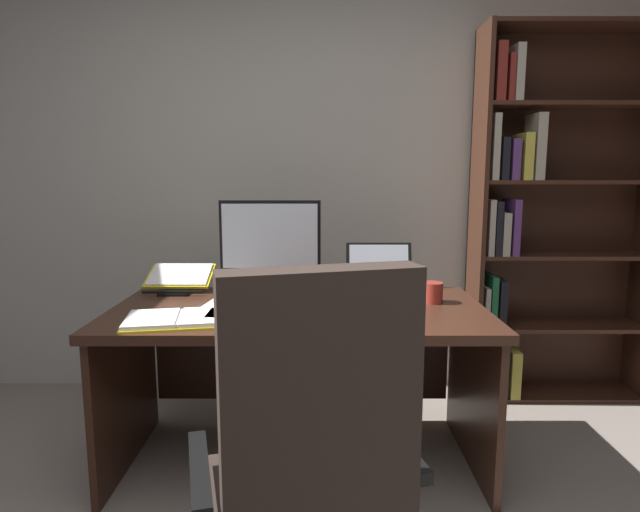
% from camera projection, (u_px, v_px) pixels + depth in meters
% --- Properties ---
extents(wall_back, '(5.35, 0.12, 2.52)m').
position_uv_depth(wall_back, '(310.00, 179.00, 3.14)').
color(wall_back, '#B2ADA3').
rests_on(wall_back, ground).
extents(desk, '(1.61, 0.81, 0.72)m').
position_uv_depth(desk, '(300.00, 344.00, 2.39)').
color(desk, '#381E14').
rests_on(desk, ground).
extents(bookshelf, '(1.00, 0.29, 2.08)m').
position_uv_depth(bookshelf, '(542.00, 222.00, 2.98)').
color(bookshelf, '#381E14').
rests_on(bookshelf, ground).
extents(office_chair, '(0.69, 0.60, 1.08)m').
position_uv_depth(office_chair, '(310.00, 493.00, 1.39)').
color(office_chair, black).
rests_on(office_chair, ground).
extents(monitor, '(0.48, 0.16, 0.45)m').
position_uv_depth(monitor, '(270.00, 246.00, 2.53)').
color(monitor, black).
rests_on(monitor, desk).
extents(laptop, '(0.33, 0.29, 0.23)m').
position_uv_depth(laptop, '(381.00, 282.00, 2.56)').
color(laptop, black).
rests_on(laptop, desk).
extents(keyboard, '(0.42, 0.15, 0.02)m').
position_uv_depth(keyboard, '(260.00, 315.00, 2.11)').
color(keyboard, black).
rests_on(keyboard, desk).
extents(computer_mouse, '(0.06, 0.10, 0.04)m').
position_uv_depth(computer_mouse, '(335.00, 313.00, 2.11)').
color(computer_mouse, black).
rests_on(computer_mouse, desk).
extents(reading_stand_with_book, '(0.32, 0.27, 0.12)m').
position_uv_depth(reading_stand_with_book, '(179.00, 278.00, 2.61)').
color(reading_stand_with_book, black).
rests_on(reading_stand_with_book, desk).
extents(open_binder, '(0.45, 0.33, 0.02)m').
position_uv_depth(open_binder, '(179.00, 319.00, 2.06)').
color(open_binder, yellow).
rests_on(open_binder, desk).
extents(notepad, '(0.18, 0.23, 0.01)m').
position_uv_depth(notepad, '(225.00, 303.00, 2.33)').
color(notepad, white).
rests_on(notepad, desk).
extents(pen, '(0.14, 0.01, 0.01)m').
position_uv_depth(pen, '(229.00, 301.00, 2.33)').
color(pen, navy).
rests_on(pen, notepad).
extents(coffee_mug, '(0.09, 0.09, 0.09)m').
position_uv_depth(coffee_mug, '(432.00, 293.00, 2.36)').
color(coffee_mug, maroon).
rests_on(coffee_mug, desk).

